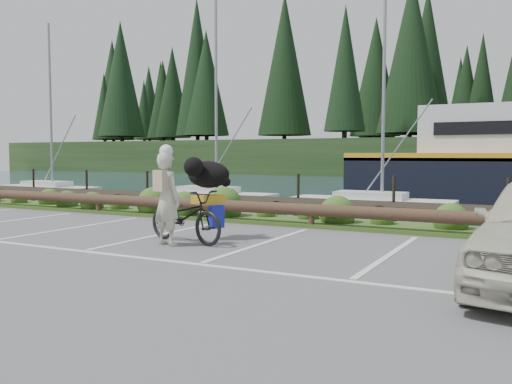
# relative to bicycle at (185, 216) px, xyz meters

# --- Properties ---
(ground) EXTENTS (72.00, 72.00, 0.00)m
(ground) POSITION_rel_bicycle_xyz_m (1.49, -1.37, -0.55)
(ground) COLOR #545456
(harbor_backdrop) EXTENTS (170.00, 160.00, 30.00)m
(harbor_backdrop) POSITION_rel_bicycle_xyz_m (1.88, 77.15, -0.55)
(harbor_backdrop) COLOR #1A3240
(harbor_backdrop) RESTS_ON ground
(vegetation_strip) EXTENTS (34.00, 1.60, 0.10)m
(vegetation_strip) POSITION_rel_bicycle_xyz_m (1.49, 3.93, -0.50)
(vegetation_strip) COLOR #3D5B21
(vegetation_strip) RESTS_ON ground
(log_rail) EXTENTS (32.00, 0.30, 0.60)m
(log_rail) POSITION_rel_bicycle_xyz_m (1.49, 3.23, -0.55)
(log_rail) COLOR #443021
(log_rail) RESTS_ON ground
(bicycle) EXTENTS (2.19, 1.18, 1.09)m
(bicycle) POSITION_rel_bicycle_xyz_m (0.00, 0.00, 0.00)
(bicycle) COLOR black
(bicycle) RESTS_ON ground
(cyclist) EXTENTS (0.76, 0.59, 1.86)m
(cyclist) POSITION_rel_bicycle_xyz_m (-0.11, -0.47, 0.38)
(cyclist) COLOR beige
(cyclist) RESTS_ON ground
(dog) EXTENTS (0.71, 1.09, 0.58)m
(dog) POSITION_rel_bicycle_xyz_m (0.15, 0.65, 0.84)
(dog) COLOR black
(dog) RESTS_ON bicycle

